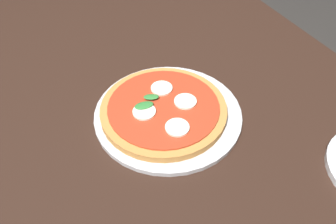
% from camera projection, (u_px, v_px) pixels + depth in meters
% --- Properties ---
extents(ground_plane, '(6.00, 6.00, 0.00)m').
position_uv_depth(ground_plane, '(159.00, 214.00, 1.35)').
color(ground_plane, '#2D2B28').
extents(dining_table, '(1.57, 1.12, 0.73)m').
position_uv_depth(dining_table, '(154.00, 107.00, 0.89)').
color(dining_table, black).
rests_on(dining_table, ground_plane).
extents(serving_tray, '(0.35, 0.35, 0.01)m').
position_uv_depth(serving_tray, '(168.00, 113.00, 0.75)').
color(serving_tray, silver).
rests_on(serving_tray, dining_table).
extents(pizza, '(0.30, 0.30, 0.03)m').
position_uv_depth(pizza, '(164.00, 109.00, 0.74)').
color(pizza, '#C6843F').
rests_on(pizza, serving_tray).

